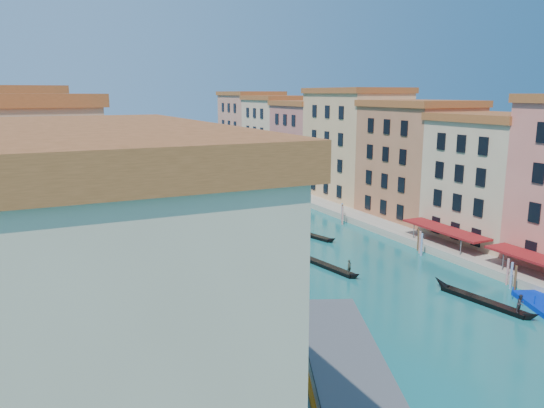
{
  "coord_description": "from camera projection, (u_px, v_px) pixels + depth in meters",
  "views": [
    {
      "loc": [
        -26.0,
        -10.43,
        20.03
      ],
      "look_at": [
        0.86,
        45.55,
        7.02
      ],
      "focal_mm": 35.0,
      "sensor_mm": 36.0,
      "label": 1
    }
  ],
  "objects": [
    {
      "name": "left_bank_palazzos",
      "position": [
        21.0,
        175.0,
        68.4
      ],
      "size": [
        12.8,
        128.4,
        21.0
      ],
      "color": "tan",
      "rests_on": "ground"
    },
    {
      "name": "right_bank_palazzos",
      "position": [
        374.0,
        153.0,
        92.38
      ],
      "size": [
        12.8,
        128.4,
        21.0
      ],
      "color": "#99332C",
      "rests_on": "ground"
    },
    {
      "name": "quay",
      "position": [
        334.0,
        209.0,
        90.89
      ],
      "size": [
        4.0,
        140.0,
        1.0
      ],
      "primitive_type": "cube",
      "color": "gray",
      "rests_on": "ground"
    },
    {
      "name": "mooring_poles_right",
      "position": [
        490.0,
        269.0,
        57.56
      ],
      "size": [
        1.44,
        54.24,
        3.2
      ],
      "color": "#56351D",
      "rests_on": "ground"
    },
    {
      "name": "vaporetto_near",
      "position": [
        344.0,
        378.0,
        35.2
      ],
      "size": [
        13.31,
        22.55,
        3.32
      ],
      "rotation": [
        0.0,
        0.0,
        -0.4
      ],
      "color": "silver",
      "rests_on": "ground"
    },
    {
      "name": "vaporetto_far",
      "position": [
        188.0,
        227.0,
        75.88
      ],
      "size": [
        4.57,
        18.35,
        2.72
      ],
      "rotation": [
        0.0,
        0.0,
        -0.02
      ],
      "color": "silver",
      "rests_on": "ground"
    },
    {
      "name": "gondola_fore",
      "position": [
        328.0,
        265.0,
        61.72
      ],
      "size": [
        2.64,
        10.88,
        2.18
      ],
      "rotation": [
        0.0,
        0.0,
        0.17
      ],
      "color": "black",
      "rests_on": "ground"
    },
    {
      "name": "gondola_right",
      "position": [
        485.0,
        300.0,
        51.24
      ],
      "size": [
        2.75,
        11.84,
        2.37
      ],
      "rotation": [
        0.0,
        0.0,
        0.16
      ],
      "color": "black",
      "rests_on": "ground"
    },
    {
      "name": "gondola_far",
      "position": [
        307.0,
        234.0,
        75.82
      ],
      "size": [
        3.71,
        10.83,
        1.56
      ],
      "rotation": [
        0.0,
        0.0,
        0.27
      ],
      "color": "black",
      "rests_on": "ground"
    },
    {
      "name": "motorboat_mid",
      "position": [
        235.0,
        257.0,
        64.0
      ],
      "size": [
        5.31,
        7.5,
        1.5
      ],
      "rotation": [
        0.0,
        0.0,
        -0.47
      ],
      "color": "silver",
      "rests_on": "ground"
    },
    {
      "name": "motorboat_far",
      "position": [
        186.0,
        200.0,
        97.74
      ],
      "size": [
        4.66,
        8.29,
        1.64
      ],
      "rotation": [
        0.0,
        0.0,
        -0.29
      ],
      "color": "silver",
      "rests_on": "ground"
    }
  ]
}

